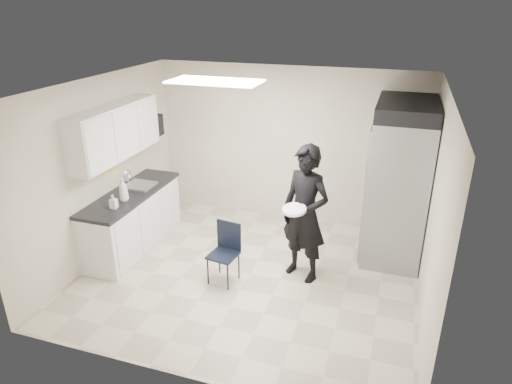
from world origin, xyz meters
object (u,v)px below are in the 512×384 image
(lower_counter, at_px, (133,221))
(folding_chair, at_px, (223,255))
(man_tuxedo, at_px, (305,214))
(commercial_fridge, at_px, (398,187))

(lower_counter, height_order, folding_chair, lower_counter)
(lower_counter, relative_size, man_tuxedo, 1.01)
(man_tuxedo, bearing_deg, lower_counter, -157.61)
(commercial_fridge, relative_size, folding_chair, 2.60)
(folding_chair, distance_m, man_tuxedo, 1.22)
(commercial_fridge, height_order, folding_chair, commercial_fridge)
(lower_counter, xyz_separation_m, man_tuxedo, (2.65, 0.00, 0.51))
(folding_chair, bearing_deg, lower_counter, 172.46)
(commercial_fridge, distance_m, folding_chair, 2.70)
(man_tuxedo, bearing_deg, folding_chair, -131.99)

